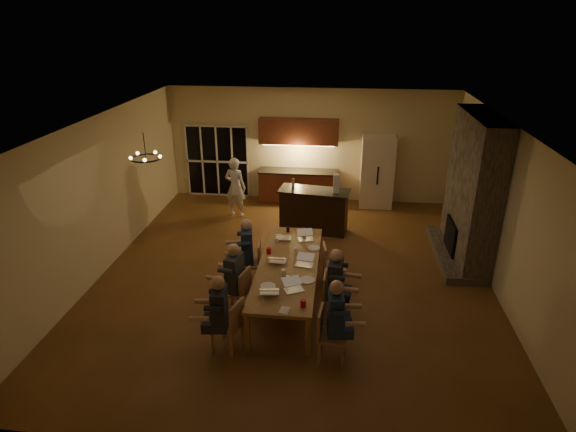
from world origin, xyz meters
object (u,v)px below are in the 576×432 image
Objects in this scene: chair_left_far at (250,263)px; laptop_c at (278,256)px; laptop_b at (294,285)px; chair_left_near at (227,324)px; chair_right_mid at (336,297)px; person_left_mid at (235,279)px; person_right_near at (335,320)px; chair_right_far at (334,266)px; mug_front at (283,272)px; redcup_mid at (269,251)px; refrigerator at (377,172)px; chair_left_mid at (235,291)px; laptop_f at (306,235)px; redcup_near at (303,303)px; bar_blender at (336,183)px; can_cola at (288,229)px; standing_person at (235,187)px; plate_near at (307,280)px; chandelier at (146,158)px; plate_left at (268,286)px; chair_right_near at (333,335)px; bar_island at (314,210)px; plate_far at (314,248)px; person_right_mid at (335,285)px; mug_back at (277,241)px; laptop_a at (269,286)px; laptop_d at (304,260)px; person_left_near at (220,315)px; mug_mid at (296,250)px; dining_table at (288,282)px; can_silver at (287,279)px; bar_bottle at (293,183)px; redcup_far at (303,231)px; laptop_e at (284,233)px.

chair_left_far is 0.87m from laptop_c.
chair_left_near is at bearing -174.64° from laptop_b.
person_left_mid is at bearing 91.93° from chair_right_mid.
chair_left_far is 0.64× the size of person_right_near.
chair_right_far is 1.37m from mug_front.
chair_right_mid reaches higher than redcup_mid.
refrigerator reaches higher than chair_left_mid.
chair_right_far is (-0.05, 1.13, 0.00)m from chair_right_mid.
redcup_near is (0.15, -2.44, -0.05)m from laptop_f.
refrigerator is 2.30m from bar_blender.
redcup_mid is (-0.62, 1.28, -0.05)m from laptop_b.
redcup_near and can_cola have the same top height.
redcup_mid is at bearing -116.37° from refrigerator.
person_right_near is at bearing -70.39° from laptop_b.
standing_person reaches higher than person_right_near.
plate_near is at bearing -74.09° from can_cola.
plate_left is at bearing -17.82° from chandelier.
chair_right_near and chair_right_mid have the same top height.
person_right_near is 4.31× the size of laptop_f.
chair_left_mid is at bearing -99.62° from bar_island.
redcup_near is (-1.52, -6.46, -0.19)m from refrigerator.
chair_left_far is 3.65× the size of plate_far.
mug_front is 0.47m from plate_near.
chair_right_far is 0.53m from plate_far.
chair_left_far is 3.43× the size of plate_left.
person_right_mid reaches higher than plate_left.
redcup_near is (0.73, -2.23, 0.01)m from mug_back.
laptop_a reaches higher than redcup_near.
refrigerator reaches higher than bar_blender.
person_right_near reaches higher than plate_far.
chair_left_far is 8.90× the size of mug_back.
laptop_c is (0.69, 0.63, 0.42)m from chair_left_mid.
can_cola is at bearing 117.11° from laptop_d.
redcup_near is at bearing 116.26° from chair_left_near.
bar_island is 1.25× the size of person_left_near.
laptop_b is 3.20× the size of mug_mid.
laptop_a is (-0.21, -1.00, 0.49)m from dining_table.
chair_right_near is 3.23× the size of plate_near.
can_silver is 0.50× the size of bar_bottle.
chair_right_near is at bearing -76.71° from redcup_far.
laptop_a is (-2.11, -6.10, -0.14)m from refrigerator.
laptop_b reaches higher than redcup_near.
person_left_mid is at bearing 65.92° from laptop_e.
bar_island is 2.42m from mug_back.
person_right_mid is 11.50× the size of can_cola.
person_left_mid is 11.50× the size of can_silver.
person_left_mid reaches higher than chair_right_far.
bar_island is at bearing 82.30° from plate_left.
dining_table is 3.71× the size of chair_left_mid.
bar_island is at bearing 91.35° from redcup_near.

